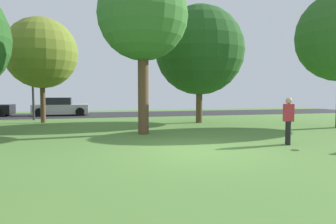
% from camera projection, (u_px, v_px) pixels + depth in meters
% --- Properties ---
extents(ground_plane, '(44.00, 44.00, 0.00)m').
position_uv_depth(ground_plane, '(194.00, 151.00, 8.74)').
color(ground_plane, '#547F38').
extents(road_strip, '(44.00, 6.40, 0.01)m').
position_uv_depth(road_strip, '(129.00, 114.00, 24.18)').
color(road_strip, '#28282B').
rests_on(road_strip, ground_plane).
extents(oak_tree_right, '(5.17, 5.17, 6.81)m').
position_uv_depth(oak_tree_right, '(199.00, 51.00, 16.97)').
color(oak_tree_right, brown).
rests_on(oak_tree_right, ground_plane).
extents(oak_tree_center, '(4.10, 4.10, 6.12)m').
position_uv_depth(oak_tree_center, '(42.00, 53.00, 16.92)').
color(oak_tree_center, brown).
rests_on(oak_tree_center, ground_plane).
extents(birch_tree_lone, '(3.77, 3.77, 6.86)m').
position_uv_depth(birch_tree_lone, '(143.00, 16.00, 12.10)').
color(birch_tree_lone, brown).
rests_on(birch_tree_lone, ground_plane).
extents(person_catcher, '(0.38, 0.33, 1.58)m').
position_uv_depth(person_catcher, '(288.00, 119.00, 9.75)').
color(person_catcher, black).
rests_on(person_catcher, ground_plane).
extents(parked_car_silver, '(4.10, 2.03, 1.40)m').
position_uv_depth(parked_car_silver, '(60.00, 107.00, 22.76)').
color(parked_car_silver, '#B7B7BC').
rests_on(parked_car_silver, ground_plane).
extents(street_lamp_post, '(0.14, 0.14, 4.50)m').
position_uv_depth(street_lamp_post, '(33.00, 85.00, 18.71)').
color(street_lamp_post, '#2D2D33').
rests_on(street_lamp_post, ground_plane).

